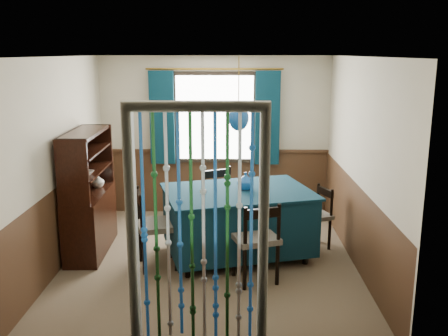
{
  "coord_description": "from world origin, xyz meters",
  "views": [
    {
      "loc": [
        0.29,
        -5.8,
        2.55
      ],
      "look_at": [
        0.18,
        0.24,
        1.14
      ],
      "focal_mm": 40.0,
      "sensor_mm": 36.0,
      "label": 1
    }
  ],
  "objects_px": {
    "chair_far": "(221,201)",
    "vase_table": "(246,182)",
    "chair_near": "(256,240)",
    "pendant_lamp": "(239,118)",
    "vase_sideboard": "(98,180)",
    "dining_table": "(238,219)",
    "chair_right": "(315,215)",
    "sideboard": "(89,210)",
    "chair_left": "(154,226)",
    "bowl_shelf": "(86,173)"
  },
  "relations": [
    {
      "from": "chair_far",
      "to": "pendant_lamp",
      "type": "xyz_separation_m",
      "value": [
        0.23,
        -0.72,
        1.27
      ]
    },
    {
      "from": "chair_far",
      "to": "vase_table",
      "type": "distance_m",
      "value": 0.86
    },
    {
      "from": "chair_left",
      "to": "pendant_lamp",
      "type": "xyz_separation_m",
      "value": [
        1.0,
        0.34,
        1.26
      ]
    },
    {
      "from": "pendant_lamp",
      "to": "vase_sideboard",
      "type": "distance_m",
      "value": 2.1
    },
    {
      "from": "chair_near",
      "to": "vase_sideboard",
      "type": "xyz_separation_m",
      "value": [
        -2.06,
        1.12,
        0.39
      ]
    },
    {
      "from": "chair_right",
      "to": "sideboard",
      "type": "height_order",
      "value": "sideboard"
    },
    {
      "from": "chair_far",
      "to": "vase_sideboard",
      "type": "height_order",
      "value": "vase_sideboard"
    },
    {
      "from": "dining_table",
      "to": "vase_table",
      "type": "bearing_deg",
      "value": 19.88
    },
    {
      "from": "chair_left",
      "to": "vase_sideboard",
      "type": "xyz_separation_m",
      "value": [
        -0.86,
        0.73,
        0.38
      ]
    },
    {
      "from": "dining_table",
      "to": "pendant_lamp",
      "type": "distance_m",
      "value": 1.28
    },
    {
      "from": "chair_near",
      "to": "dining_table",
      "type": "bearing_deg",
      "value": 86.13
    },
    {
      "from": "sideboard",
      "to": "chair_far",
      "type": "bearing_deg",
      "value": 17.92
    },
    {
      "from": "chair_right",
      "to": "pendant_lamp",
      "type": "xyz_separation_m",
      "value": [
        -1.03,
        -0.33,
        1.34
      ]
    },
    {
      "from": "chair_far",
      "to": "chair_right",
      "type": "relative_size",
      "value": 1.17
    },
    {
      "from": "vase_sideboard",
      "to": "dining_table",
      "type": "bearing_deg",
      "value": -11.65
    },
    {
      "from": "chair_far",
      "to": "chair_right",
      "type": "distance_m",
      "value": 1.32
    },
    {
      "from": "chair_far",
      "to": "vase_sideboard",
      "type": "bearing_deg",
      "value": -12.52
    },
    {
      "from": "chair_near",
      "to": "sideboard",
      "type": "height_order",
      "value": "sideboard"
    },
    {
      "from": "chair_far",
      "to": "pendant_lamp",
      "type": "height_order",
      "value": "pendant_lamp"
    },
    {
      "from": "chair_far",
      "to": "chair_left",
      "type": "bearing_deg",
      "value": 29.76
    },
    {
      "from": "chair_far",
      "to": "sideboard",
      "type": "height_order",
      "value": "sideboard"
    },
    {
      "from": "chair_far",
      "to": "pendant_lamp",
      "type": "bearing_deg",
      "value": 83.66
    },
    {
      "from": "vase_table",
      "to": "vase_sideboard",
      "type": "distance_m",
      "value": 1.98
    },
    {
      "from": "vase_table",
      "to": "vase_sideboard",
      "type": "height_order",
      "value": "vase_table"
    },
    {
      "from": "chair_near",
      "to": "vase_sideboard",
      "type": "bearing_deg",
      "value": 132.35
    },
    {
      "from": "chair_far",
      "to": "vase_table",
      "type": "height_order",
      "value": "vase_table"
    },
    {
      "from": "chair_right",
      "to": "sideboard",
      "type": "distance_m",
      "value": 2.96
    },
    {
      "from": "vase_table",
      "to": "vase_sideboard",
      "type": "relative_size",
      "value": 1.0
    },
    {
      "from": "chair_near",
      "to": "chair_right",
      "type": "relative_size",
      "value": 1.16
    },
    {
      "from": "chair_near",
      "to": "bowl_shelf",
      "type": "xyz_separation_m",
      "value": [
        -2.06,
        0.62,
        0.61
      ]
    },
    {
      "from": "sideboard",
      "to": "bowl_shelf",
      "type": "distance_m",
      "value": 0.6
    },
    {
      "from": "vase_sideboard",
      "to": "pendant_lamp",
      "type": "bearing_deg",
      "value": -11.65
    },
    {
      "from": "chair_right",
      "to": "vase_sideboard",
      "type": "bearing_deg",
      "value": 66.49
    },
    {
      "from": "chair_left",
      "to": "vase_table",
      "type": "bearing_deg",
      "value": 93.48
    },
    {
      "from": "chair_right",
      "to": "chair_left",
      "type": "bearing_deg",
      "value": 85.86
    },
    {
      "from": "vase_sideboard",
      "to": "vase_table",
      "type": "bearing_deg",
      "value": -9.21
    },
    {
      "from": "chair_far",
      "to": "chair_right",
      "type": "height_order",
      "value": "chair_far"
    },
    {
      "from": "chair_far",
      "to": "chair_near",
      "type": "bearing_deg",
      "value": 82.49
    },
    {
      "from": "chair_right",
      "to": "vase_sideboard",
      "type": "relative_size",
      "value": 4.17
    },
    {
      "from": "chair_far",
      "to": "bowl_shelf",
      "type": "xyz_separation_m",
      "value": [
        -1.63,
        -0.83,
        0.61
      ]
    },
    {
      "from": "sideboard",
      "to": "vase_table",
      "type": "bearing_deg",
      "value": -2.95
    },
    {
      "from": "chair_near",
      "to": "pendant_lamp",
      "type": "height_order",
      "value": "pendant_lamp"
    },
    {
      "from": "chair_far",
      "to": "vase_sideboard",
      "type": "xyz_separation_m",
      "value": [
        -1.63,
        -0.33,
        0.39
      ]
    },
    {
      "from": "chair_near",
      "to": "bowl_shelf",
      "type": "relative_size",
      "value": 4.55
    },
    {
      "from": "chair_left",
      "to": "vase_table",
      "type": "xyz_separation_m",
      "value": [
        1.1,
        0.41,
        0.45
      ]
    },
    {
      "from": "chair_right",
      "to": "bowl_shelf",
      "type": "distance_m",
      "value": 3.01
    },
    {
      "from": "chair_left",
      "to": "pendant_lamp",
      "type": "relative_size",
      "value": 1.11
    },
    {
      "from": "chair_left",
      "to": "chair_right",
      "type": "bearing_deg",
      "value": 91.28
    },
    {
      "from": "vase_table",
      "to": "bowl_shelf",
      "type": "xyz_separation_m",
      "value": [
        -1.96,
        -0.18,
        0.15
      ]
    },
    {
      "from": "pendant_lamp",
      "to": "vase_sideboard",
      "type": "bearing_deg",
      "value": 168.35
    }
  ]
}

